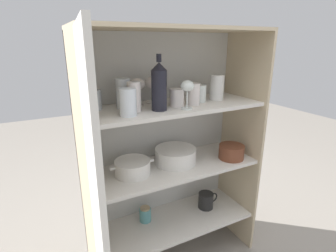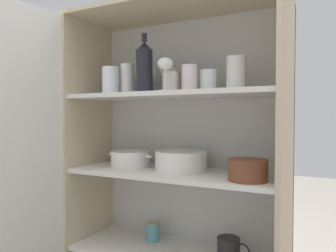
{
  "view_description": "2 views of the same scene",
  "coord_description": "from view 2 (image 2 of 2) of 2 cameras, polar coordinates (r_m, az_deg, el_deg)",
  "views": [
    {
      "loc": [
        -0.65,
        -1.01,
        1.3
      ],
      "look_at": [
        -0.03,
        0.19,
        0.87
      ],
      "focal_mm": 28.0,
      "sensor_mm": 36.0,
      "label": 1
    },
    {
      "loc": [
        0.66,
        -1.15,
        0.88
      ],
      "look_at": [
        -0.03,
        0.17,
        0.83
      ],
      "focal_mm": 35.0,
      "sensor_mm": 36.0,
      "label": 2
    }
  ],
  "objects": [
    {
      "name": "cupboard_door",
      "position": [
        1.49,
        -25.53,
        -6.24
      ],
      "size": [
        0.07,
        0.49,
        1.36
      ],
      "color": "silver",
      "rests_on": "ground_plane"
    },
    {
      "name": "coffee_mug_primary",
      "position": [
        1.51,
        10.58,
        -20.41
      ],
      "size": [
        0.14,
        0.1,
        0.1
      ],
      "color": "black",
      "rests_on": "shelf_board_lower"
    },
    {
      "name": "tumbler_glass_7",
      "position": [
        1.56,
        -9.99,
        7.81
      ],
      "size": [
        0.08,
        0.08,
        0.13
      ],
      "color": "white",
      "rests_on": "shelf_board_upper"
    },
    {
      "name": "wine_glass_2",
      "position": [
        1.39,
        -0.48,
        10.41
      ],
      "size": [
        0.07,
        0.07,
        0.14
      ],
      "color": "white",
      "rests_on": "shelf_board_upper"
    },
    {
      "name": "cupboard_side_left",
      "position": [
        1.76,
        -13.32,
        -4.92
      ],
      "size": [
        0.02,
        0.38,
        1.36
      ],
      "primitive_type": "cube",
      "color": "#CCB793",
      "rests_on": "ground_plane"
    },
    {
      "name": "tumbler_glass_3",
      "position": [
        1.41,
        3.75,
        8.26
      ],
      "size": [
        0.07,
        0.07,
        0.11
      ],
      "color": "silver",
      "rests_on": "shelf_board_upper"
    },
    {
      "name": "cupboard_back_panel",
      "position": [
        1.66,
        3.8,
        -5.29
      ],
      "size": [
        0.99,
        0.02,
        1.36
      ],
      "primitive_type": "cube",
      "color": "silver",
      "rests_on": "ground_plane"
    },
    {
      "name": "storage_jar",
      "position": [
        1.72,
        -2.64,
        -17.89
      ],
      "size": [
        0.07,
        0.07,
        0.09
      ],
      "color": "#5BA3A8",
      "rests_on": "shelf_board_lower"
    },
    {
      "name": "mixing_bowl_large",
      "position": [
        1.3,
        13.72,
        -7.33
      ],
      "size": [
        0.15,
        0.15,
        0.08
      ],
      "color": "brown",
      "rests_on": "shelf_board_middle"
    },
    {
      "name": "cupboard_top_panel",
      "position": [
        1.56,
        0.99,
        19.85
      ],
      "size": [
        0.99,
        0.38,
        0.02
      ],
      "primitive_type": "cube",
      "color": "#CCB793",
      "rests_on": "cupboard_side_left"
    },
    {
      "name": "tumbler_glass_4",
      "position": [
        1.77,
        -9.29,
        6.62
      ],
      "size": [
        0.08,
        0.08,
        0.1
      ],
      "color": "white",
      "rests_on": "shelf_board_upper"
    },
    {
      "name": "wine_glass_0",
      "position": [
        1.61,
        0.08,
        9.14
      ],
      "size": [
        0.09,
        0.09,
        0.15
      ],
      "color": "silver",
      "rests_on": "shelf_board_upper"
    },
    {
      "name": "tumbler_glass_0",
      "position": [
        1.4,
        11.75,
        8.88
      ],
      "size": [
        0.08,
        0.08,
        0.14
      ],
      "color": "white",
      "rests_on": "shelf_board_upper"
    },
    {
      "name": "plate_stack_white",
      "position": [
        1.5,
        2.27,
        -6.07
      ],
      "size": [
        0.24,
        0.24,
        0.09
      ],
      "color": "white",
      "rests_on": "shelf_board_middle"
    },
    {
      "name": "shelf_board_upper",
      "position": [
        1.48,
        0.98,
        5.35
      ],
      "size": [
        0.95,
        0.35,
        0.02
      ],
      "primitive_type": "cube",
      "color": "silver"
    },
    {
      "name": "casserole_dish",
      "position": [
        1.62,
        -6.6,
        -5.72
      ],
      "size": [
        0.24,
        0.19,
        0.08
      ],
      "color": "white",
      "rests_on": "shelf_board_middle"
    },
    {
      "name": "cupboard_side_right",
      "position": [
        1.35,
        19.81,
        -6.99
      ],
      "size": [
        0.02,
        0.38,
        1.36
      ],
      "primitive_type": "cube",
      "color": "#CCB793",
      "rests_on": "ground_plane"
    },
    {
      "name": "tumbler_glass_5",
      "position": [
        1.58,
        -7.14,
        8.06
      ],
      "size": [
        0.06,
        0.06,
        0.14
      ],
      "color": "silver",
      "rests_on": "shelf_board_upper"
    },
    {
      "name": "tumbler_glass_1",
      "position": [
        1.43,
        7.0,
        7.77
      ],
      "size": [
        0.07,
        0.07,
        0.09
      ],
      "color": "white",
      "rests_on": "shelf_board_upper"
    },
    {
      "name": "tumbler_glass_6",
      "position": [
        1.46,
        0.61,
        7.6
      ],
      "size": [
        0.08,
        0.08,
        0.09
      ],
      "color": "silver",
      "rests_on": "shelf_board_upper"
    },
    {
      "name": "shelf_board_middle",
      "position": [
        1.5,
        0.97,
        -8.21
      ],
      "size": [
        0.95,
        0.35,
        0.02
      ],
      "primitive_type": "cube",
      "color": "silver"
    },
    {
      "name": "tumbler_glass_2",
      "position": [
        1.67,
        -6.15,
        7.84
      ],
      "size": [
        0.07,
        0.07,
        0.15
      ],
      "color": "white",
      "rests_on": "shelf_board_upper"
    },
    {
      "name": "wine_glass_1",
      "position": [
        1.64,
        -3.45,
        9.08
      ],
      "size": [
        0.08,
        0.08,
        0.14
      ],
      "color": "silver",
      "rests_on": "shelf_board_upper"
    },
    {
      "name": "wine_bottle",
      "position": [
        1.5,
        -4.14,
        10.19
      ],
      "size": [
        0.08,
        0.08,
        0.27
      ],
      "color": "black",
      "rests_on": "shelf_board_upper"
    }
  ]
}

